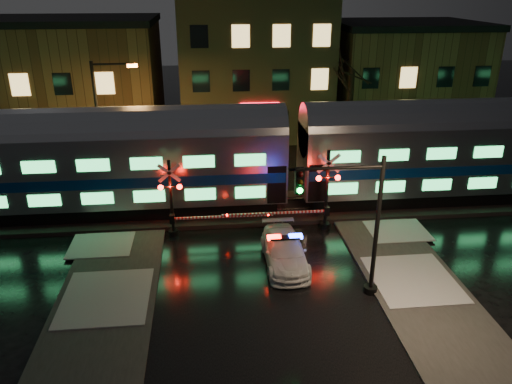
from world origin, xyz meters
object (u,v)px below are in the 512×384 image
Objects in this scene: police_car at (285,251)px; streetlight at (103,119)px; traffic_light at (354,226)px; crossing_signal_left at (179,206)px; crossing_signal_right at (320,198)px.

police_car is 14.23m from streetlight.
traffic_light reaches higher than police_car.
traffic_light is 17.27m from streetlight.
streetlight is at bearing 124.22° from crossing_signal_left.
traffic_light is at bearing -49.95° from police_car.
traffic_light is 0.76× the size of streetlight.
streetlight is at bearing 133.23° from police_car.
police_car is at bearing -46.57° from streetlight.
traffic_light reaches higher than crossing_signal_left.
traffic_light is (-0.04, -5.95, 1.40)m from crossing_signal_right.
crossing_signal_left is at bearing -55.78° from streetlight.
streetlight is (-9.41, 9.94, 3.89)m from police_car.
streetlight reaches higher than police_car.
traffic_light is (2.28, -2.70, 2.54)m from police_car.
crossing_signal_right is (2.32, 3.25, 1.13)m from police_car.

